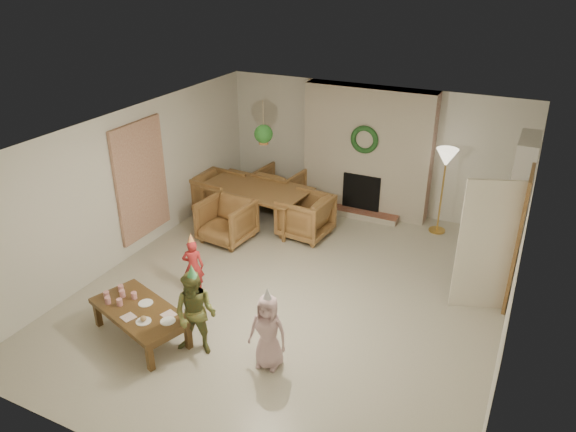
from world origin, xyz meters
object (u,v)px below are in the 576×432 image
Objects in this scene: child_plaid at (196,314)px; dining_table at (255,205)px; child_red at (193,266)px; dining_chair_right at (305,216)px; dining_chair_far at (279,188)px; dining_chair_left at (218,193)px; child_pink at (268,332)px; dining_chair_near at (227,221)px; coffee_table_top at (140,311)px.

dining_table is at bearing 95.75° from child_plaid.
dining_table is 1.73× the size of child_plaid.
child_red is (0.34, -2.52, 0.08)m from dining_table.
dining_chair_right is 0.99× the size of child_red.
dining_chair_right is at bearing 0.00° from dining_table.
child_plaid is at bearing 109.09° from dining_chair_far.
dining_table is 2.31× the size of child_red.
dining_chair_left is at bearing -180.00° from dining_table.
child_plaid reaches higher than child_pink.
child_pink reaches higher than dining_chair_left.
dining_chair_far is at bearing -45.00° from dining_chair_left.
dining_chair_left is at bearing 125.38° from child_pink.
dining_chair_near is at bearing -51.34° from dining_chair_right.
dining_chair_right is (1.19, 0.78, 0.00)m from dining_chair_near.
dining_table is 3.86m from child_plaid.
dining_chair_near is at bearing -104.57° from child_red.
dining_chair_far is 1.00× the size of dining_chair_left.
child_red is at bearing 99.73° from dining_chair_far.
dining_chair_left and dining_chair_right have the same top height.
dining_table is 1.11m from dining_chair_right.
child_plaid is at bearing -59.93° from dining_chair_near.
dining_chair_left is at bearing -90.00° from dining_chair_right.
child_red is at bearing -12.24° from dining_chair_right.
child_pink is at bearing -134.43° from dining_chair_left.
child_red is 0.87× the size of child_pink.
dining_chair_left is at bearing -93.92° from child_red.
dining_chair_near and dining_chair_far have the same top height.
child_pink is (2.22, -2.61, 0.11)m from dining_chair_near.
dining_table is at bearing 90.00° from dining_chair_far.
child_pink is (1.80, 0.25, 0.10)m from coffee_table_top.
dining_chair_right is at bearing -136.83° from child_red.
dining_chair_left is 0.61× the size of coffee_table_top.
dining_chair_left is 0.74× the size of child_plaid.
child_plaid is at bearing 6.75° from dining_chair_right.
dining_chair_left is at bearing 135.00° from dining_chair_near.
dining_chair_left is 4.29m from child_plaid.
child_plaid is at bearing 97.33° from child_red.
dining_chair_near is 0.61× the size of coffee_table_top.
dining_table is 2.34× the size of dining_chair_left.
dining_chair_near is at bearing 125.59° from child_pink.
child_pink is at bearing 120.47° from dining_chair_far.
dining_chair_right is at bearing 79.08° from child_plaid.
dining_chair_far is at bearing 111.22° from coffee_table_top.
child_pink is (2.05, -4.38, 0.11)m from dining_chair_far.
coffee_table_top is 1.82m from child_pink.
dining_chair_right is at bearing 38.66° from dining_chair_near.
child_red is at bearing 146.63° from child_pink.
dining_chair_far is at bearing 90.00° from dining_table.
dining_chair_far reaches higher than coffee_table_top.
coffee_table_top is 1.62× the size of child_red.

